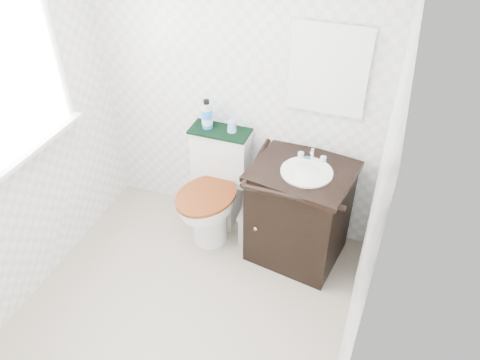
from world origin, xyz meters
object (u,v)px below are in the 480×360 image
Objects in this scene: toilet at (216,192)px; vanity at (299,211)px; trash_bin at (251,228)px; cup at (232,126)px; mouthwash_bottle at (207,115)px.

vanity is at bearing -4.96° from toilet.
toilet is 3.04× the size of trash_bin.
cup reaches higher than vanity.
trash_bin is 0.84m from cup.
toilet reaches higher than trash_bin.
toilet is 0.70m from vanity.
toilet is at bearing 175.04° from vanity.
mouthwash_bottle is (-0.10, 0.13, 0.61)m from toilet.
toilet is 0.41m from trash_bin.
mouthwash_bottle reaches higher than trash_bin.
mouthwash_bottle reaches higher than cup.
cup reaches higher than trash_bin.
toilet is 0.64m from mouthwash_bottle.
vanity reaches higher than toilet.
trash_bin is at bearing -179.09° from vanity.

